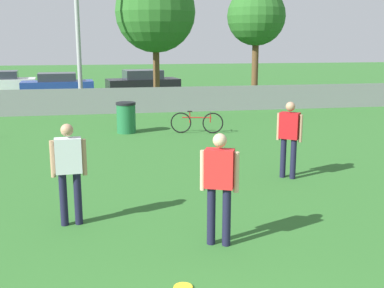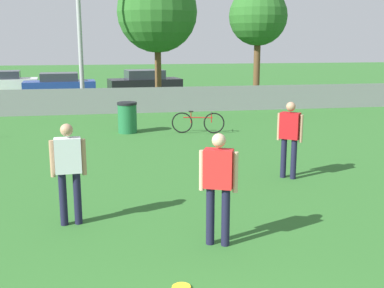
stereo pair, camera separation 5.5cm
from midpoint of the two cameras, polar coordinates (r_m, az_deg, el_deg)
fence_backline at (r=20.79m, az=-7.70°, el=5.12°), size 26.56×0.07×1.21m
light_pole at (r=22.41m, az=-13.24°, el=15.52°), size 0.90×0.36×7.50m
tree_near_pole at (r=24.31m, az=-4.08°, el=15.30°), size 3.91×3.91×6.36m
tree_far_right at (r=24.27m, az=7.91°, el=14.71°), size 2.83×2.83×5.63m
player_thrower_red at (r=7.24m, az=3.36°, el=-4.38°), size 0.55×0.37×1.75m
player_defender_red at (r=11.01m, az=11.64°, el=1.16°), size 0.47×0.44×1.75m
player_receiver_white at (r=8.29m, az=-14.24°, el=-2.59°), size 0.59×0.25×1.75m
frisbee_disc at (r=6.38m, az=-1.01°, el=-16.63°), size 0.25×0.25×0.03m
bicycle_sideline at (r=16.21m, az=0.82°, el=2.57°), size 1.74×0.56×0.76m
trash_bin at (r=16.41m, az=-7.58°, el=3.14°), size 0.67×0.67×1.04m
parked_car_white at (r=30.92m, az=-21.60°, el=6.87°), size 4.28×2.18×1.29m
parked_car_blue at (r=28.36m, az=-15.38°, el=6.85°), size 4.05×1.95×1.27m
parked_car_dark at (r=28.12m, az=-5.56°, el=7.29°), size 4.31×2.35×1.40m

